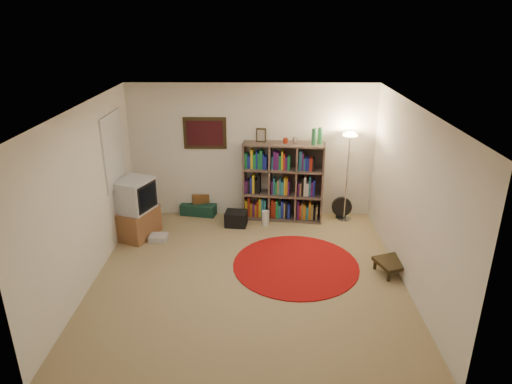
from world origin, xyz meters
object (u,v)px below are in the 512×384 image
(bookshelf, at_px, (282,183))
(floor_fan, at_px, (342,208))
(side_table, at_px, (393,263))
(floor_lamp, at_px, (349,148))
(suitcase, at_px, (200,208))
(tv_stand, at_px, (137,210))

(bookshelf, xyz_separation_m, floor_fan, (1.13, -0.03, -0.49))
(floor_fan, xyz_separation_m, side_table, (0.45, -1.94, -0.04))
(floor_lamp, height_order, suitcase, floor_lamp)
(bookshelf, bearing_deg, tv_stand, -155.22)
(side_table, bearing_deg, bookshelf, 128.78)
(floor_fan, distance_m, side_table, 1.99)
(floor_fan, height_order, suitcase, floor_fan)
(tv_stand, distance_m, side_table, 4.27)
(floor_lamp, xyz_separation_m, suitcase, (-2.75, 0.27, -1.30))
(suitcase, bearing_deg, side_table, -23.27)
(suitcase, distance_m, side_table, 3.83)
(floor_lamp, bearing_deg, suitcase, 174.50)
(bookshelf, height_order, floor_fan, bookshelf)
(bookshelf, xyz_separation_m, side_table, (1.58, -1.96, -0.54))
(floor_lamp, height_order, floor_fan, floor_lamp)
(tv_stand, relative_size, suitcase, 1.42)
(tv_stand, xyz_separation_m, side_table, (4.09, -1.16, -0.33))
(floor_lamp, height_order, tv_stand, floor_lamp)
(bookshelf, xyz_separation_m, tv_stand, (-2.51, -0.81, -0.21))
(tv_stand, distance_m, suitcase, 1.43)
(bookshelf, distance_m, floor_fan, 1.23)
(floor_fan, distance_m, suitcase, 2.72)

